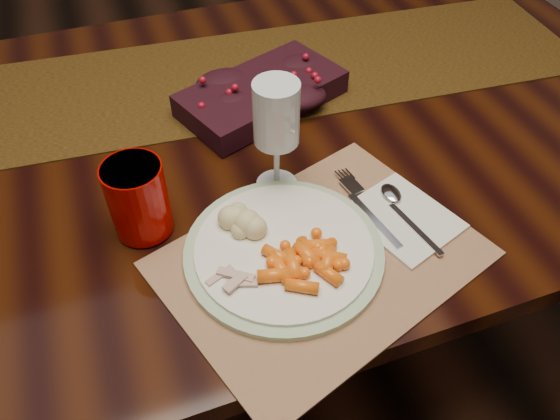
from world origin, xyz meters
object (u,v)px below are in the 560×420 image
object	(u,v)px
turkey_shreds	(227,278)
placemat_main	(321,259)
baby_carrots	(300,264)
wine_glass	(276,139)
dinner_plate	(284,250)
red_cup	(138,199)
mashed_potatoes	(239,219)
centerpiece	(262,90)
dining_table	(241,258)
napkin	(403,218)

from	to	relation	value
turkey_shreds	placemat_main	bearing A→B (deg)	2.21
baby_carrots	wine_glass	bearing A→B (deg)	80.20
dinner_plate	placemat_main	bearing A→B (deg)	-27.20
placemat_main	red_cup	distance (m)	0.28
mashed_potatoes	wine_glass	world-z (taller)	wine_glass
centerpiece	baby_carrots	xyz separation A→B (m)	(-0.08, -0.41, -0.00)
dinner_plate	wine_glass	size ratio (longest dim) A/B	1.49
dining_table	baby_carrots	world-z (taller)	baby_carrots
placemat_main	baby_carrots	xyz separation A→B (m)	(-0.04, -0.02, 0.03)
dinner_plate	wine_glass	xyz separation A→B (m)	(0.04, 0.15, 0.09)
baby_carrots	napkin	bearing A→B (deg)	13.74
turkey_shreds	wine_glass	xyz separation A→B (m)	(0.14, 0.18, 0.07)
mashed_potatoes	napkin	bearing A→B (deg)	-12.75
dinner_plate	centerpiece	bearing A→B (deg)	76.31
dining_table	centerpiece	size ratio (longest dim) A/B	5.77
napkin	wine_glass	size ratio (longest dim) A/B	0.78
baby_carrots	mashed_potatoes	distance (m)	0.12
centerpiece	turkey_shreds	bearing A→B (deg)	-114.67
napkin	red_cup	xyz separation A→B (m)	(-0.38, 0.12, 0.06)
dining_table	baby_carrots	distance (m)	0.54
napkin	centerpiece	bearing A→B (deg)	87.48
dinner_plate	baby_carrots	bearing A→B (deg)	-79.61
placemat_main	mashed_potatoes	size ratio (longest dim) A/B	6.08
napkin	red_cup	bearing A→B (deg)	143.29
dining_table	mashed_potatoes	world-z (taller)	mashed_potatoes
red_cup	centerpiece	bearing A→B (deg)	41.98
centerpiece	wine_glass	world-z (taller)	wine_glass
centerpiece	napkin	xyz separation A→B (m)	(0.11, -0.37, -0.03)
baby_carrots	napkin	distance (m)	0.20
napkin	red_cup	distance (m)	0.41
mashed_potatoes	red_cup	xyz separation A→B (m)	(-0.13, 0.06, 0.03)
centerpiece	turkey_shreds	size ratio (longest dim) A/B	4.06
dining_table	centerpiece	distance (m)	0.42
baby_carrots	wine_glass	xyz separation A→B (m)	(0.03, 0.19, 0.07)
placemat_main	turkey_shreds	distance (m)	0.15
dinner_plate	baby_carrots	size ratio (longest dim) A/B	2.56
dining_table	placemat_main	size ratio (longest dim) A/B	4.05
placemat_main	dinner_plate	bearing A→B (deg)	134.27
centerpiece	red_cup	size ratio (longest dim) A/B	2.57
centerpiece	napkin	distance (m)	0.38
placemat_main	wine_glass	distance (m)	0.20
dining_table	dinner_plate	xyz separation A→B (m)	(-0.01, -0.31, 0.39)
baby_carrots	turkey_shreds	size ratio (longest dim) A/B	1.50
mashed_potatoes	baby_carrots	bearing A→B (deg)	-60.91
placemat_main	wine_glass	bearing A→B (deg)	74.32
centerpiece	red_cup	world-z (taller)	red_cup
dining_table	mashed_potatoes	xyz separation A→B (m)	(-0.06, -0.25, 0.41)
placemat_main	baby_carrots	distance (m)	0.05
baby_carrots	red_cup	distance (m)	0.26
mashed_potatoes	red_cup	world-z (taller)	red_cup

